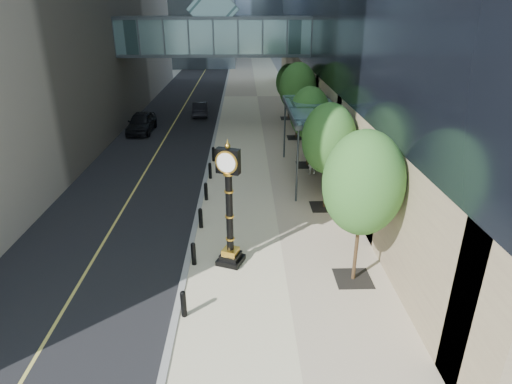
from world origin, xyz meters
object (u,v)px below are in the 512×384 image
street_clock (229,214)px  pedestrian (312,161)px  car_near (141,122)px  car_far (200,108)px

street_clock → pedestrian: bearing=85.8°
car_near → pedestrian: bearing=-38.8°
street_clock → car_near: street_clock is taller
car_near → street_clock: bearing=-68.4°
pedestrian → street_clock: bearing=39.6°
street_clock → pedestrian: size_ratio=2.94×
pedestrian → car_near: (-12.92, 10.41, -0.09)m
street_clock → car_near: (-8.05, 20.49, -1.45)m
car_far → car_near: bearing=49.4°
street_clock → car_far: bearing=119.4°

